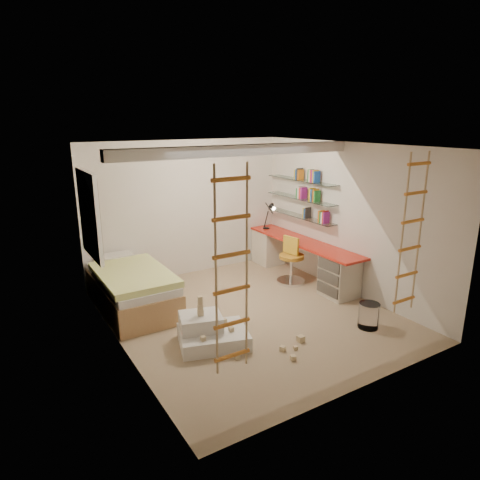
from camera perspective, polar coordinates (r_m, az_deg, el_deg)
floor at (r=6.81m, az=1.34°, el=-9.94°), size 4.50×4.50×0.00m
ceiling_beam at (r=6.41m, az=0.00°, el=11.87°), size 4.00×0.18×0.16m
window_frame at (r=6.93m, az=-19.46°, el=3.17°), size 0.06×1.15×1.35m
window_blind at (r=6.94m, az=-19.14°, el=3.21°), size 0.02×1.00×1.20m
rope_ladder_left at (r=4.20m, az=-1.12°, el=-4.35°), size 0.41×0.04×2.13m
rope_ladder_right at (r=5.97m, az=21.86°, el=0.63°), size 0.41×0.04×2.13m
waste_bin at (r=6.63m, az=16.79°, el=-9.62°), size 0.30×0.30×0.38m
desk at (r=8.26m, az=8.16°, el=-2.37°), size 0.56×2.80×0.75m
shelves at (r=8.29m, az=8.10°, el=5.51°), size 0.25×1.80×0.71m
bed at (r=7.14m, az=-14.23°, el=-6.30°), size 1.02×2.00×0.69m
task_lamp at (r=8.77m, az=4.13°, el=3.79°), size 0.14×0.36×0.57m
swivel_chair at (r=8.02m, az=6.84°, el=-3.47°), size 0.61×0.61×0.89m
play_platform at (r=5.97m, az=-4.06°, el=-12.23°), size 1.08×0.94×0.40m
toy_blocks at (r=5.83m, az=0.24°, el=-12.00°), size 1.36×1.12×0.67m
books at (r=8.26m, az=8.14°, el=6.45°), size 0.14×0.70×0.92m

